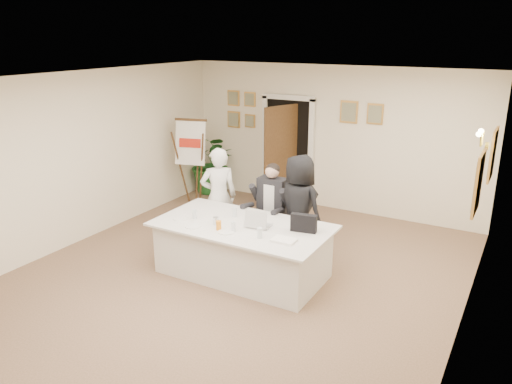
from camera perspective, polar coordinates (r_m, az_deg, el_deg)
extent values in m
plane|color=brown|center=(7.32, -2.24, -9.64)|extent=(7.00, 7.00, 0.00)
cube|color=white|center=(6.52, -2.55, 12.76)|extent=(6.00, 7.00, 0.02)
cube|color=white|center=(9.84, 8.51, 6.04)|extent=(6.00, 0.10, 2.80)
cube|color=white|center=(8.71, -19.42, 3.69)|extent=(0.10, 7.00, 2.80)
cube|color=white|center=(5.86, 23.41, -3.38)|extent=(0.10, 7.00, 2.80)
cube|color=black|center=(10.24, 3.66, 4.65)|extent=(0.92, 0.06, 2.10)
cube|color=white|center=(10.45, 1.02, 4.94)|extent=(0.10, 0.06, 2.20)
cube|color=white|center=(10.00, 6.26, 4.26)|extent=(0.10, 0.06, 2.20)
cube|color=#382212|center=(9.86, 2.84, 4.02)|extent=(0.33, 0.81, 2.02)
cube|color=silver|center=(7.23, -1.55, -6.68)|extent=(2.32, 1.16, 0.75)
cube|color=silver|center=(7.08, -1.58, -3.85)|extent=(2.50, 1.34, 0.03)
cube|color=white|center=(9.84, -7.65, 5.60)|extent=(0.63, 0.34, 0.85)
imported|color=silver|center=(8.17, -4.29, -0.50)|extent=(0.71, 0.67, 1.63)
imported|color=black|center=(7.59, 4.92, -1.85)|extent=(0.91, 0.70, 1.66)
imported|color=#1C541F|center=(10.90, -4.97, 3.34)|extent=(1.22, 1.07, 1.33)
cube|color=black|center=(6.81, 5.48, -3.55)|extent=(0.37, 0.16, 0.25)
cube|color=white|center=(6.53, 3.21, -5.52)|extent=(0.31, 0.22, 0.03)
cylinder|color=white|center=(7.37, -8.62, -2.97)|extent=(0.27, 0.27, 0.01)
cylinder|color=white|center=(7.05, -7.19, -3.91)|extent=(0.26, 0.26, 0.01)
cylinder|color=white|center=(6.81, -3.42, -4.57)|extent=(0.26, 0.26, 0.01)
cylinder|color=silver|center=(7.32, -7.04, -2.54)|extent=(0.08, 0.08, 0.14)
cylinder|color=silver|center=(6.82, -2.60, -3.98)|extent=(0.07, 0.07, 0.14)
cylinder|color=silver|center=(6.60, 0.42, -4.69)|extent=(0.08, 0.08, 0.14)
cylinder|color=silver|center=(7.35, -2.46, -2.32)|extent=(0.06, 0.06, 0.14)
cylinder|color=orange|center=(6.88, -4.29, -3.83)|extent=(0.09, 0.09, 0.13)
cylinder|color=silver|center=(7.08, -4.61, -3.31)|extent=(0.09, 0.09, 0.11)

